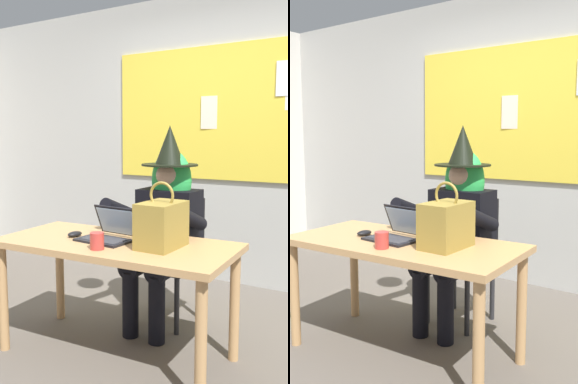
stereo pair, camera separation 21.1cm
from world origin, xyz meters
TOP-DOWN VIEW (x-y plane):
  - ground_plane at (0.00, 0.00)m, footprint 24.00×24.00m
  - wall_back_bulletin at (0.00, 1.72)m, footprint 6.52×1.89m
  - desk_main at (-0.11, 0.01)m, footprint 1.48×0.77m
  - chair_at_desk at (-0.09, 0.71)m, footprint 0.43×0.43m
  - person_costumed at (-0.09, 0.59)m, footprint 0.61×0.67m
  - laptop at (-0.17, 0.03)m, footprint 0.34×0.30m
  - computer_mouse at (-0.40, -0.02)m, footprint 0.08×0.11m
  - handbag at (0.19, 0.04)m, footprint 0.20×0.30m
  - coffee_mug at (-0.09, -0.19)m, footprint 0.08×0.08m

SIDE VIEW (x-z plane):
  - ground_plane at x=0.00m, z-range 0.00..0.00m
  - chair_at_desk at x=-0.09m, z-range 0.05..0.95m
  - desk_main at x=-0.11m, z-range 0.27..0.98m
  - computer_mouse at x=-0.40m, z-range 0.72..0.75m
  - laptop at x=-0.17m, z-range 0.66..0.86m
  - coffee_mug at x=-0.09m, z-range 0.72..0.81m
  - person_costumed at x=-0.09m, z-range 0.08..1.50m
  - handbag at x=0.19m, z-range 0.66..1.04m
  - wall_back_bulletin at x=0.00m, z-range 0.01..2.65m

